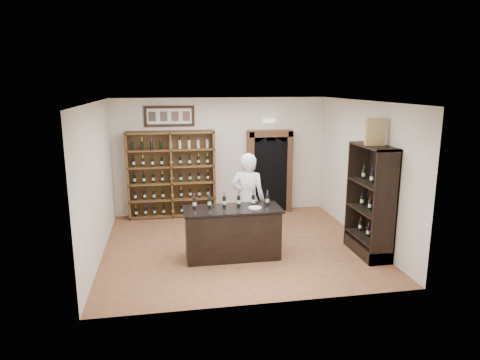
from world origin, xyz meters
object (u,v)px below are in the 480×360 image
wine_shelf (172,174)px  counter_bottle_0 (194,203)px  shopkeeper (248,200)px  wine_crate (375,132)px  tasting_counter (233,233)px  side_cabinet (371,218)px

wine_shelf → counter_bottle_0: size_ratio=7.33×
shopkeeper → wine_crate: (2.26, -0.91, 1.47)m
wine_shelf → tasting_counter: (1.10, -2.93, -0.61)m
counter_bottle_0 → side_cabinet: 3.49m
wine_shelf → counter_bottle_0: bearing=-82.3°
wine_shelf → wine_crate: size_ratio=4.34×
tasting_counter → side_cabinet: 2.75m
wine_shelf → wine_crate: wine_crate is taller
tasting_counter → shopkeeper: (0.42, 0.60, 0.49)m
shopkeeper → wine_crate: size_ratio=3.89×
wine_shelf → tasting_counter: wine_shelf is taller
wine_crate → counter_bottle_0: bearing=-176.5°
counter_bottle_0 → side_cabinet: side_cabinet is taller
wine_shelf → counter_bottle_0: wine_shelf is taller
wine_shelf → shopkeeper: (1.52, -2.33, -0.11)m
counter_bottle_0 → shopkeeper: size_ratio=0.15×
tasting_counter → wine_crate: 3.34m
counter_bottle_0 → wine_crate: bearing=-7.2°
counter_bottle_0 → shopkeeper: 1.24m
wine_shelf → tasting_counter: size_ratio=1.17×
tasting_counter → counter_bottle_0: 0.95m
shopkeeper → wine_shelf: bearing=-33.0°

